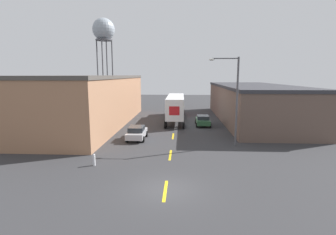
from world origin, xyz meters
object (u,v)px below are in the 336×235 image
(street_lamp, at_px, (234,95))
(fire_hydrant, at_px, (94,160))
(parked_car_left_far, at_px, (137,132))
(semi_truck, at_px, (176,105))
(water_tower, at_px, (104,31))
(parked_car_right_far, at_px, (203,120))

(street_lamp, height_order, fire_hydrant, street_lamp)
(parked_car_left_far, distance_m, fire_hydrant, 8.98)
(semi_truck, bearing_deg, fire_hydrant, -105.49)
(parked_car_left_far, height_order, fire_hydrant, parked_car_left_far)
(water_tower, relative_size, fire_hydrant, 21.16)
(semi_truck, xyz_separation_m, parked_car_right_far, (3.94, -4.14, -1.61))
(parked_car_right_far, height_order, fire_hydrant, parked_car_right_far)
(semi_truck, bearing_deg, water_tower, 128.92)
(parked_car_right_far, relative_size, fire_hydrant, 4.43)
(parked_car_right_far, xyz_separation_m, water_tower, (-21.40, 25.95, 16.49))
(water_tower, distance_m, fire_hydrant, 47.69)
(parked_car_left_far, relative_size, parked_car_right_far, 1.00)
(fire_hydrant, bearing_deg, parked_car_left_far, 77.52)
(parked_car_right_far, distance_m, fire_hydrant, 19.88)
(semi_truck, bearing_deg, parked_car_left_far, -107.69)
(semi_truck, distance_m, water_tower, 31.65)
(parked_car_left_far, distance_m, parked_car_right_far, 11.64)
(semi_truck, relative_size, street_lamp, 1.69)
(semi_truck, relative_size, parked_car_right_far, 3.53)
(semi_truck, xyz_separation_m, parked_car_left_far, (-4.07, -12.59, -1.61))
(street_lamp, bearing_deg, water_tower, 122.76)
(street_lamp, xyz_separation_m, fire_hydrant, (-12.07, -6.59, -4.66))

